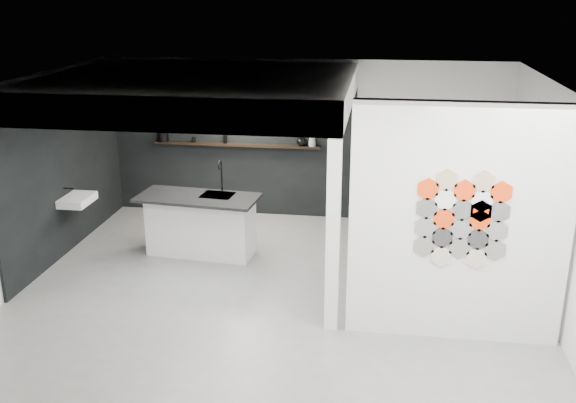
# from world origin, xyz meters

# --- Properties ---
(floor) EXTENTS (7.00, 6.00, 0.01)m
(floor) POSITION_xyz_m (0.00, 0.00, -0.01)
(floor) COLOR slate
(partition_panel) EXTENTS (2.45, 0.15, 2.80)m
(partition_panel) POSITION_xyz_m (2.23, -1.00, 1.40)
(partition_panel) COLOR silver
(partition_panel) RESTS_ON floor
(bay_clad_back) EXTENTS (4.40, 0.04, 2.35)m
(bay_clad_back) POSITION_xyz_m (-1.30, 2.97, 1.18)
(bay_clad_back) COLOR black
(bay_clad_back) RESTS_ON floor
(bay_clad_left) EXTENTS (0.04, 4.00, 2.35)m
(bay_clad_left) POSITION_xyz_m (-3.47, 1.00, 1.18)
(bay_clad_left) COLOR black
(bay_clad_left) RESTS_ON floor
(bulkhead) EXTENTS (4.40, 4.00, 0.40)m
(bulkhead) POSITION_xyz_m (-1.30, 1.00, 2.55)
(bulkhead) COLOR silver
(bulkhead) RESTS_ON corner_column
(corner_column) EXTENTS (0.16, 0.16, 2.35)m
(corner_column) POSITION_xyz_m (0.82, -1.00, 1.18)
(corner_column) COLOR silver
(corner_column) RESTS_ON floor
(fascia_beam) EXTENTS (4.40, 0.16, 0.40)m
(fascia_beam) POSITION_xyz_m (-1.30, -0.92, 2.55)
(fascia_beam) COLOR silver
(fascia_beam) RESTS_ON corner_column
(wall_basin) EXTENTS (0.40, 0.60, 0.12)m
(wall_basin) POSITION_xyz_m (-3.24, 0.80, 0.85)
(wall_basin) COLOR silver
(wall_basin) RESTS_ON bay_clad_left
(display_shelf) EXTENTS (3.00, 0.15, 0.04)m
(display_shelf) POSITION_xyz_m (-1.20, 2.87, 1.30)
(display_shelf) COLOR black
(display_shelf) RESTS_ON bay_clad_back
(kitchen_island) EXTENTS (1.89, 0.97, 1.46)m
(kitchen_island) POSITION_xyz_m (-1.36, 0.98, 0.49)
(kitchen_island) COLOR silver
(kitchen_island) RESTS_ON floor
(stockpot) EXTENTS (0.20, 0.20, 0.16)m
(stockpot) POSITION_xyz_m (-2.54, 2.87, 1.40)
(stockpot) COLOR black
(stockpot) RESTS_ON display_shelf
(kettle) EXTENTS (0.19, 0.19, 0.15)m
(kettle) POSITION_xyz_m (-0.03, 2.87, 1.40)
(kettle) COLOR black
(kettle) RESTS_ON display_shelf
(glass_bowl) EXTENTS (0.14, 0.14, 0.09)m
(glass_bowl) POSITION_xyz_m (0.15, 2.87, 1.36)
(glass_bowl) COLOR gray
(glass_bowl) RESTS_ON display_shelf
(glass_vase) EXTENTS (0.13, 0.13, 0.15)m
(glass_vase) POSITION_xyz_m (0.15, 2.87, 1.40)
(glass_vase) COLOR gray
(glass_vase) RESTS_ON display_shelf
(bottle_dark) EXTENTS (0.07, 0.07, 0.18)m
(bottle_dark) POSITION_xyz_m (-1.40, 2.87, 1.41)
(bottle_dark) COLOR black
(bottle_dark) RESTS_ON display_shelf
(utensil_cup) EXTENTS (0.09, 0.09, 0.09)m
(utensil_cup) POSITION_xyz_m (-1.98, 2.87, 1.36)
(utensil_cup) COLOR black
(utensil_cup) RESTS_ON display_shelf
(hex_tile_cluster) EXTENTS (1.04, 0.02, 1.16)m
(hex_tile_cluster) POSITION_xyz_m (2.26, -1.09, 1.50)
(hex_tile_cluster) COLOR #66635E
(hex_tile_cluster) RESTS_ON partition_panel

